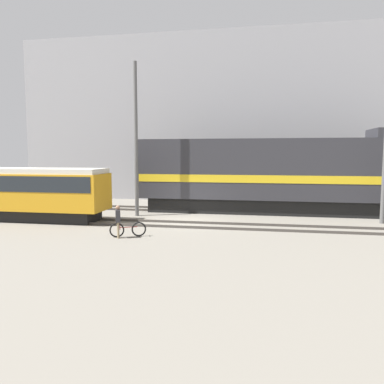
{
  "coord_description": "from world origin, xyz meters",
  "views": [
    {
      "loc": [
        4.37,
        -21.58,
        4.0
      ],
      "look_at": [
        0.46,
        -0.36,
        1.8
      ],
      "focal_mm": 35.0,
      "sensor_mm": 36.0,
      "label": 1
    }
  ],
  "objects": [
    {
      "name": "ground_plane",
      "position": [
        0.0,
        0.0,
        0.0
      ],
      "size": [
        120.0,
        120.0,
        0.0
      ],
      "primitive_type": "plane",
      "color": "slate"
    },
    {
      "name": "bicycle",
      "position": [
        -1.9,
        -4.65,
        0.36
      ],
      "size": [
        1.65,
        0.79,
        0.77
      ],
      "color": "black",
      "rests_on": "ground"
    },
    {
      "name": "track_near",
      "position": [
        0.0,
        -1.36,
        0.07
      ],
      "size": [
        60.0,
        1.5,
        0.14
      ],
      "color": "#47423D",
      "rests_on": "ground"
    },
    {
      "name": "person",
      "position": [
        -2.28,
        -4.96,
        0.95
      ],
      "size": [
        0.34,
        0.42,
        1.57
      ],
      "color": "#8C7A5B",
      "rests_on": "ground"
    },
    {
      "name": "building_backdrop",
      "position": [
        0.0,
        12.92,
        7.1
      ],
      "size": [
        33.83,
        6.0,
        14.2
      ],
      "color": "#99999E",
      "rests_on": "ground"
    },
    {
      "name": "track_far",
      "position": [
        0.0,
        4.17,
        0.07
      ],
      "size": [
        60.0,
        1.51,
        0.14
      ],
      "color": "#47423D",
      "rests_on": "ground"
    },
    {
      "name": "freight_locomotive",
      "position": [
        5.29,
        4.17,
        2.62
      ],
      "size": [
        18.21,
        3.04,
        5.59
      ],
      "color": "black",
      "rests_on": "ground"
    },
    {
      "name": "utility_pole_left",
      "position": [
        -3.5,
        1.41,
        4.89
      ],
      "size": [
        0.24,
        0.24,
        9.78
      ],
      "color": "#595959",
      "rests_on": "ground"
    },
    {
      "name": "streetcar",
      "position": [
        -9.27,
        -1.36,
        1.8
      ],
      "size": [
        9.39,
        2.54,
        3.15
      ],
      "color": "black",
      "rests_on": "ground"
    }
  ]
}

